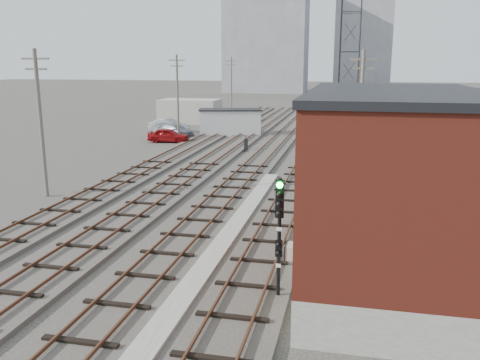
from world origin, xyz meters
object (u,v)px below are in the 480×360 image
(signal_mast, at_px, (279,229))
(switch_stand, at_px, (246,144))
(site_trailer, at_px, (230,122))
(car_silver, at_px, (169,126))
(car_grey, at_px, (176,130))
(car_red, at_px, (168,135))

(signal_mast, relative_size, switch_stand, 3.10)
(site_trailer, bearing_deg, car_silver, 161.70)
(signal_mast, bearing_deg, car_grey, 114.43)
(switch_stand, distance_m, car_silver, 16.25)
(car_silver, relative_size, car_grey, 1.00)
(signal_mast, distance_m, site_trailer, 41.88)
(car_silver, height_order, car_grey, car_silver)
(signal_mast, xyz_separation_m, car_red, (-16.47, 33.57, -1.92))
(car_grey, bearing_deg, site_trailer, -42.24)
(car_red, relative_size, car_silver, 0.91)
(car_grey, bearing_deg, car_red, -147.95)
(car_red, xyz_separation_m, car_silver, (-2.67, 7.44, 0.05))
(signal_mast, bearing_deg, switch_stand, 103.88)
(switch_stand, relative_size, car_red, 0.33)
(signal_mast, bearing_deg, car_silver, 115.02)
(car_silver, bearing_deg, site_trailer, -86.54)
(signal_mast, xyz_separation_m, switch_stand, (-7.37, 29.80, -1.98))
(signal_mast, distance_m, car_red, 37.44)
(car_silver, bearing_deg, signal_mast, -146.21)
(switch_stand, bearing_deg, car_red, 155.18)
(switch_stand, xyz_separation_m, car_red, (-9.11, 3.77, 0.06))
(switch_stand, xyz_separation_m, car_silver, (-11.78, 11.20, 0.11))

